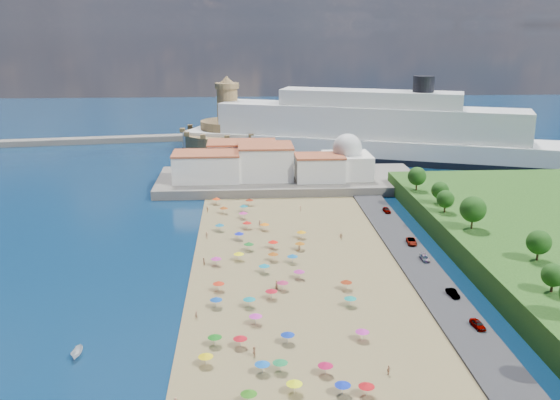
{
  "coord_description": "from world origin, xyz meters",
  "views": [
    {
      "loc": [
        -6.24,
        -136.72,
        53.56
      ],
      "look_at": [
        4.0,
        25.0,
        8.0
      ],
      "focal_mm": 40.0,
      "sensor_mm": 36.0,
      "label": 1
    }
  ],
  "objects": [
    {
      "name": "ground",
      "position": [
        0.0,
        0.0,
        0.0
      ],
      "size": [
        700.0,
        700.0,
        0.0
      ],
      "primitive_type": "plane",
      "color": "#071938",
      "rests_on": "ground"
    },
    {
      "name": "fortress",
      "position": [
        -12.0,
        138.0,
        6.68
      ],
      "size": [
        40.0,
        40.0,
        32.4
      ],
      "color": "#9D844E",
      "rests_on": "ground"
    },
    {
      "name": "waterfront_buildings",
      "position": [
        -3.05,
        73.64,
        7.88
      ],
      "size": [
        57.0,
        29.0,
        11.0
      ],
      "color": "silver",
      "rests_on": "terrace"
    },
    {
      "name": "terrace",
      "position": [
        10.0,
        73.0,
        1.5
      ],
      "size": [
        90.0,
        36.0,
        3.0
      ],
      "primitive_type": "cube",
      "color": "#59544C",
      "rests_on": "ground"
    },
    {
      "name": "beach_parasols",
      "position": [
        -1.9,
        -15.06,
        2.15
      ],
      "size": [
        31.77,
        115.46,
        2.2
      ],
      "color": "gray",
      "rests_on": "beach"
    },
    {
      "name": "parked_cars",
      "position": [
        36.0,
        -0.54,
        1.38
      ],
      "size": [
        2.86,
        76.66,
        1.45
      ],
      "color": "gray",
      "rests_on": "promenade"
    },
    {
      "name": "beachgoers",
      "position": [
        -2.48,
        -1.99,
        1.12
      ],
      "size": [
        36.86,
        98.84,
        1.83
      ],
      "color": "tan",
      "rests_on": "beach"
    },
    {
      "name": "cruise_ship",
      "position": [
        46.4,
        114.48,
        10.18
      ],
      "size": [
        155.91,
        74.73,
        34.37
      ],
      "color": "black",
      "rests_on": "ground"
    },
    {
      "name": "moored_boats",
      "position": [
        -30.58,
        -54.19,
        0.82
      ],
      "size": [
        8.18,
        24.76,
        1.75
      ],
      "color": "white",
      "rests_on": "ground"
    },
    {
      "name": "jetty",
      "position": [
        -12.0,
        108.0,
        1.2
      ],
      "size": [
        18.0,
        70.0,
        2.4
      ],
      "primitive_type": "cube",
      "color": "#59544C",
      "rests_on": "ground"
    },
    {
      "name": "domed_building",
      "position": [
        30.0,
        71.0,
        8.97
      ],
      "size": [
        16.0,
        16.0,
        15.0
      ],
      "color": "silver",
      "rests_on": "terrace"
    },
    {
      "name": "breakwater",
      "position": [
        -110.0,
        153.0,
        1.3
      ],
      "size": [
        199.03,
        34.77,
        2.6
      ],
      "primitive_type": "cube",
      "rotation": [
        0.0,
        0.0,
        0.14
      ],
      "color": "#59544C",
      "rests_on": "ground"
    },
    {
      "name": "hillside_trees",
      "position": [
        48.71,
        -6.93,
        10.2
      ],
      "size": [
        16.68,
        102.95,
        8.12
      ],
      "color": "#382314",
      "rests_on": "hillside"
    }
  ]
}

